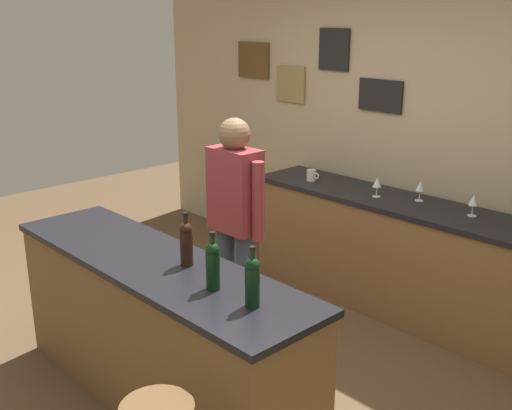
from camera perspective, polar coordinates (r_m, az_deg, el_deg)
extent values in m
plane|color=brown|center=(4.17, -4.11, -15.40)|extent=(10.00, 10.00, 0.00)
cube|color=tan|center=(5.11, 13.49, 7.29)|extent=(6.00, 0.06, 2.80)
cube|color=brown|center=(6.11, -0.23, 13.32)|extent=(0.42, 0.02, 0.34)
cube|color=#997F4C|center=(5.77, 3.25, 11.17)|extent=(0.34, 0.02, 0.33)
cube|color=black|center=(5.42, 7.28, 14.17)|extent=(0.32, 0.02, 0.35)
cube|color=black|center=(5.15, 11.50, 9.95)|extent=(0.41, 0.02, 0.26)
cube|color=brown|center=(3.74, -9.09, -11.88)|extent=(2.21, 0.57, 0.88)
cube|color=black|center=(3.54, -9.44, -5.36)|extent=(2.26, 0.60, 0.04)
cube|color=brown|center=(4.85, 14.15, -5.23)|extent=(2.78, 0.53, 0.86)
cube|color=black|center=(4.70, 14.55, -0.16)|extent=(2.84, 0.56, 0.04)
cylinder|color=#384766|center=(4.23, -0.96, -8.17)|extent=(0.13, 0.13, 0.86)
cylinder|color=#384766|center=(4.36, -2.76, -7.34)|extent=(0.13, 0.13, 0.86)
cube|color=maroon|center=(4.04, -1.97, 1.40)|extent=(0.36, 0.20, 0.56)
sphere|color=brown|center=(3.96, -2.03, 6.62)|extent=(0.21, 0.21, 0.21)
cylinder|color=maroon|center=(3.90, 0.18, 0.33)|extent=(0.08, 0.08, 0.52)
cylinder|color=maroon|center=(4.21, -3.96, 1.60)|extent=(0.08, 0.08, 0.52)
cylinder|color=brown|center=(2.74, -9.21, -18.29)|extent=(0.32, 0.32, 0.03)
cylinder|color=black|center=(3.40, -6.48, -4.01)|extent=(0.07, 0.07, 0.20)
sphere|color=black|center=(3.36, -6.55, -2.22)|extent=(0.07, 0.07, 0.07)
cylinder|color=black|center=(3.35, -6.57, -1.70)|extent=(0.03, 0.03, 0.09)
cylinder|color=black|center=(3.33, -6.60, -0.84)|extent=(0.03, 0.03, 0.02)
cylinder|color=black|center=(3.10, -4.03, -6.11)|extent=(0.07, 0.07, 0.20)
sphere|color=black|center=(3.06, -4.07, -4.17)|extent=(0.07, 0.07, 0.07)
cylinder|color=black|center=(3.04, -4.08, -3.60)|extent=(0.03, 0.03, 0.09)
cylinder|color=black|center=(3.03, -4.11, -2.67)|extent=(0.03, 0.03, 0.02)
cylinder|color=black|center=(2.91, -0.34, -7.66)|extent=(0.07, 0.07, 0.20)
sphere|color=black|center=(2.87, -0.35, -5.62)|extent=(0.07, 0.07, 0.07)
cylinder|color=black|center=(2.86, -0.35, -5.02)|extent=(0.03, 0.03, 0.09)
cylinder|color=black|center=(2.84, -0.35, -4.03)|extent=(0.03, 0.03, 0.02)
cylinder|color=silver|center=(4.82, 11.13, 0.79)|extent=(0.06, 0.06, 0.00)
cylinder|color=silver|center=(4.81, 11.16, 1.24)|extent=(0.01, 0.01, 0.07)
cone|color=silver|center=(4.79, 11.21, 2.10)|extent=(0.07, 0.07, 0.08)
cylinder|color=silver|center=(4.79, 14.93, 0.41)|extent=(0.06, 0.06, 0.00)
cylinder|color=silver|center=(4.78, 14.97, 0.87)|extent=(0.01, 0.01, 0.07)
cone|color=silver|center=(4.76, 15.04, 1.74)|extent=(0.07, 0.07, 0.08)
cylinder|color=silver|center=(4.54, 19.44, -0.95)|extent=(0.06, 0.06, 0.00)
cylinder|color=silver|center=(4.53, 19.49, -0.47)|extent=(0.01, 0.01, 0.07)
cone|color=silver|center=(4.51, 19.59, 0.44)|extent=(0.07, 0.07, 0.08)
cylinder|color=silver|center=(5.20, 5.18, 2.78)|extent=(0.08, 0.08, 0.09)
torus|color=silver|center=(5.16, 5.65, 2.71)|extent=(0.06, 0.01, 0.06)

